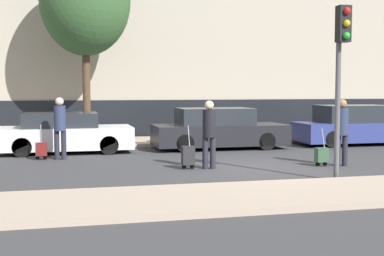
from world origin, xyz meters
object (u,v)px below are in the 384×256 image
at_px(parked_car_2, 355,126).
at_px(pedestrian_center, 209,130).
at_px(trolley_right, 322,155).
at_px(trolley_left, 41,149).
at_px(traffic_light, 341,58).
at_px(pedestrian_left, 60,124).
at_px(pedestrian_right, 342,128).
at_px(parked_car_1, 218,130).
at_px(parked_car_0, 65,134).
at_px(trolley_center, 188,156).
at_px(bare_tree_near_crossing, 85,1).

xyz_separation_m(parked_car_2, pedestrian_center, (-6.88, -4.46, 0.34)).
bearing_deg(pedestrian_center, trolley_right, 0.43).
distance_m(trolley_left, traffic_light, 8.91).
relative_size(pedestrian_left, pedestrian_center, 1.03).
distance_m(parked_car_2, pedestrian_left, 10.81).
relative_size(trolley_left, trolley_right, 1.00).
distance_m(pedestrian_right, traffic_light, 3.04).
distance_m(parked_car_1, traffic_light, 7.26).
bearing_deg(parked_car_2, pedestrian_right, -124.16).
height_order(parked_car_2, trolley_left, parked_car_2).
height_order(parked_car_0, trolley_left, parked_car_0).
xyz_separation_m(pedestrian_right, trolley_right, (-0.55, 0.07, -0.73)).
distance_m(trolley_center, trolley_right, 3.63).
height_order(trolley_right, bare_tree_near_crossing, bare_tree_near_crossing).
relative_size(parked_car_2, trolley_left, 4.37).
bearing_deg(parked_car_1, parked_car_2, 0.77).
xyz_separation_m(pedestrian_left, trolley_center, (3.24, -2.71, -0.69)).
height_order(pedestrian_left, trolley_right, pedestrian_left).
relative_size(pedestrian_center, traffic_light, 0.45).
height_order(parked_car_1, trolley_right, parked_car_1).
bearing_deg(parked_car_1, traffic_light, -83.25).
bearing_deg(parked_car_1, trolley_center, -115.72).
xyz_separation_m(parked_car_1, traffic_light, (0.82, -6.89, 2.13)).
bearing_deg(pedestrian_left, parked_car_2, 16.44).
distance_m(pedestrian_left, traffic_light, 8.27).
height_order(pedestrian_center, pedestrian_right, pedestrian_right).
distance_m(parked_car_0, trolley_center, 5.40).
height_order(trolley_center, pedestrian_right, pedestrian_right).
distance_m(parked_car_1, pedestrian_left, 5.58).
relative_size(pedestrian_center, bare_tree_near_crossing, 0.25).
bearing_deg(bare_tree_near_crossing, trolley_right, -50.38).
relative_size(trolley_center, pedestrian_right, 0.63).
height_order(pedestrian_center, traffic_light, traffic_light).
relative_size(parked_car_0, pedestrian_right, 2.35).
xyz_separation_m(parked_car_1, trolley_center, (-2.09, -4.33, -0.30)).
xyz_separation_m(pedestrian_left, trolley_left, (-0.55, 0.07, -0.74)).
bearing_deg(parked_car_0, pedestrian_right, -33.56).
bearing_deg(parked_car_0, trolley_center, -54.83).
distance_m(pedestrian_left, trolley_right, 7.54).
height_order(parked_car_2, pedestrian_left, pedestrian_left).
height_order(trolley_center, traffic_light, traffic_light).
distance_m(parked_car_1, bare_tree_near_crossing, 6.82).
xyz_separation_m(pedestrian_left, pedestrian_center, (3.79, -2.76, -0.03)).
relative_size(parked_car_1, trolley_right, 4.41).
relative_size(parked_car_0, bare_tree_near_crossing, 0.59).
relative_size(parked_car_1, traffic_light, 1.17).
relative_size(pedestrian_left, traffic_light, 0.47).
bearing_deg(trolley_center, pedestrian_center, -5.76).
bearing_deg(trolley_right, parked_car_2, 51.22).
distance_m(pedestrian_center, trolley_center, 0.86).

